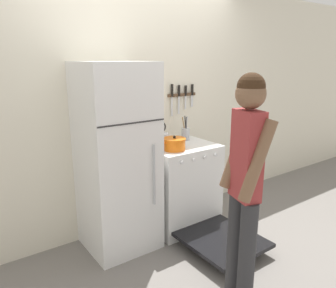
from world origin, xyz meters
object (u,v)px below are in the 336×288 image
(person, at_px, (245,180))
(dutch_oven_pot, at_px, (174,144))
(stove_range, at_px, (181,186))
(refrigerator, at_px, (117,159))
(utensil_jar, at_px, (186,133))
(tea_kettle, at_px, (161,137))

(person, bearing_deg, dutch_oven_pot, 6.33)
(stove_range, height_order, person, person)
(refrigerator, xyz_separation_m, person, (0.37, -1.20, 0.09))
(dutch_oven_pot, relative_size, utensil_jar, 1.01)
(tea_kettle, height_order, person, person)
(stove_range, bearing_deg, utensil_jar, 42.98)
(dutch_oven_pot, height_order, person, person)
(utensil_jar, bearing_deg, dutch_oven_pot, -143.57)
(refrigerator, height_order, dutch_oven_pot, refrigerator)
(refrigerator, height_order, stove_range, refrigerator)
(dutch_oven_pot, bearing_deg, tea_kettle, 87.10)
(refrigerator, relative_size, dutch_oven_pot, 6.44)
(stove_range, distance_m, utensil_jar, 0.58)
(dutch_oven_pot, xyz_separation_m, utensil_jar, (0.34, 0.25, 0.01))
(person, bearing_deg, tea_kettle, 7.64)
(person, bearing_deg, utensil_jar, -5.45)
(dutch_oven_pot, distance_m, utensil_jar, 0.42)
(utensil_jar, bearing_deg, tea_kettle, -178.92)
(stove_range, bearing_deg, tea_kettle, 132.77)
(refrigerator, relative_size, utensil_jar, 6.51)
(utensil_jar, distance_m, person, 1.43)
(utensil_jar, bearing_deg, refrigerator, -172.11)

